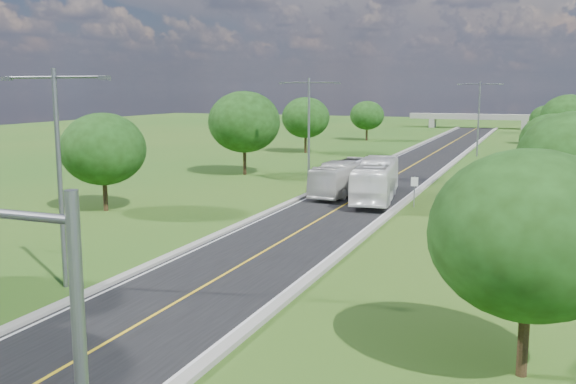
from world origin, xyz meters
The scene contains 21 objects.
ground centered at (0.00, 60.00, 0.00)m, with size 260.00×260.00×0.00m, color #235919.
road centered at (0.00, 66.00, 0.03)m, with size 8.00×150.00×0.06m, color black.
curb_left centered at (-4.25, 66.00, 0.11)m, with size 0.50×150.00×0.22m, color gray.
curb_right centered at (4.25, 66.00, 0.11)m, with size 0.50×150.00×0.22m, color gray.
speed_limit_sign centered at (5.20, 37.98, 1.60)m, with size 0.55×0.09×2.40m.
overpass centered at (0.00, 140.00, 2.41)m, with size 30.00×3.00×3.20m.
streetlight_near_left centered at (-6.00, 12.00, 5.94)m, with size 5.90×0.25×10.00m.
streetlight_mid_left centered at (-6.00, 45.00, 5.94)m, with size 5.90×0.25×10.00m.
streetlight_far_right centered at (6.00, 78.00, 5.94)m, with size 5.90×0.25×10.00m.
tree_lb centered at (-16.00, 28.00, 4.64)m, with size 6.30×6.30×7.33m.
tree_lc centered at (-15.00, 50.00, 5.58)m, with size 7.56×7.56×8.79m.
tree_ld centered at (-17.00, 74.00, 4.95)m, with size 6.72×6.72×7.82m.
tree_le centered at (-14.50, 98.00, 4.33)m, with size 5.88×5.88×6.84m.
tree_ra centered at (14.00, 10.00, 4.64)m, with size 6.30×6.30×7.33m.
tree_rb centered at (16.00, 30.00, 4.95)m, with size 6.72×6.72×7.82m.
tree_rc centered at (15.00, 52.00, 4.33)m, with size 5.88×5.88×6.84m.
tree_rd centered at (17.00, 76.00, 5.27)m, with size 7.14×7.14×8.30m.
tree_re centered at (14.50, 100.00, 4.02)m, with size 5.46×5.46×6.35m.
tree_rf centered at (18.00, 120.00, 4.64)m, with size 6.30×6.30×7.33m.
bus_outbound centered at (1.74, 39.67, 1.71)m, with size 2.77×11.85×3.30m, color white.
bus_inbound centered at (-1.65, 41.59, 1.50)m, with size 2.41×10.32×2.87m, color silver.
Camera 1 is at (14.23, -10.79, 9.16)m, focal length 40.00 mm.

